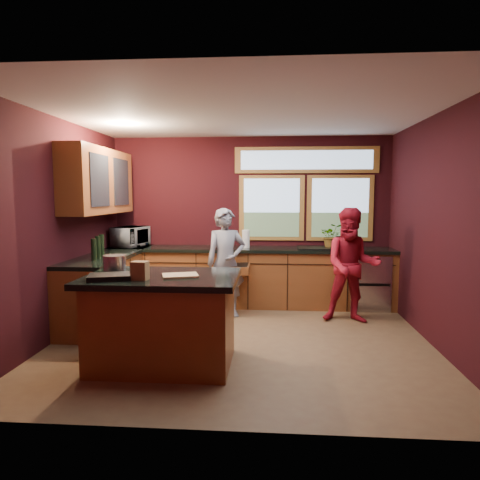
# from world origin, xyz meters

# --- Properties ---
(floor) EXTENTS (4.50, 4.50, 0.00)m
(floor) POSITION_xyz_m (0.00, 0.00, 0.00)
(floor) COLOR brown
(floor) RESTS_ON ground
(room_shell) EXTENTS (4.52, 4.02, 2.71)m
(room_shell) POSITION_xyz_m (-0.60, 0.32, 1.80)
(room_shell) COLOR black
(room_shell) RESTS_ON ground
(back_counter) EXTENTS (4.50, 0.64, 0.93)m
(back_counter) POSITION_xyz_m (0.20, 1.70, 0.46)
(back_counter) COLOR brown
(back_counter) RESTS_ON floor
(left_counter) EXTENTS (0.64, 2.30, 0.93)m
(left_counter) POSITION_xyz_m (-1.95, 0.85, 0.47)
(left_counter) COLOR brown
(left_counter) RESTS_ON floor
(island) EXTENTS (1.55, 1.05, 0.95)m
(island) POSITION_xyz_m (-0.76, -0.78, 0.48)
(island) COLOR brown
(island) RESTS_ON floor
(person_grey) EXTENTS (0.67, 0.54, 1.57)m
(person_grey) POSITION_xyz_m (-0.30, 1.04, 0.79)
(person_grey) COLOR slate
(person_grey) RESTS_ON floor
(person_red) EXTENTS (0.82, 0.67, 1.59)m
(person_red) POSITION_xyz_m (1.46, 0.90, 0.79)
(person_red) COLOR maroon
(person_red) RESTS_ON floor
(microwave) EXTENTS (0.52, 0.66, 0.32)m
(microwave) POSITION_xyz_m (-1.92, 1.70, 1.09)
(microwave) COLOR #999999
(microwave) RESTS_ON left_counter
(potted_plant) EXTENTS (0.35, 0.30, 0.38)m
(potted_plant) POSITION_xyz_m (1.30, 1.75, 1.12)
(potted_plant) COLOR #999999
(potted_plant) RESTS_ON back_counter
(paper_towel) EXTENTS (0.12, 0.12, 0.28)m
(paper_towel) POSITION_xyz_m (-0.05, 1.70, 1.07)
(paper_towel) COLOR white
(paper_towel) RESTS_ON back_counter
(cutting_board) EXTENTS (0.41, 0.34, 0.02)m
(cutting_board) POSITION_xyz_m (-0.56, -0.83, 0.95)
(cutting_board) COLOR tan
(cutting_board) RESTS_ON island
(stock_pot) EXTENTS (0.24, 0.24, 0.18)m
(stock_pot) POSITION_xyz_m (-1.31, -0.63, 1.03)
(stock_pot) COLOR #A7A7AC
(stock_pot) RESTS_ON island
(paper_bag) EXTENTS (0.16, 0.13, 0.18)m
(paper_bag) POSITION_xyz_m (-0.91, -1.03, 1.03)
(paper_bag) COLOR brown
(paper_bag) RESTS_ON island
(black_tray) EXTENTS (0.46, 0.38, 0.05)m
(black_tray) POSITION_xyz_m (-1.21, -1.03, 0.97)
(black_tray) COLOR black
(black_tray) RESTS_ON island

